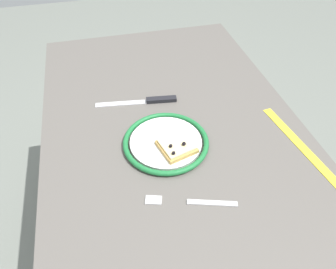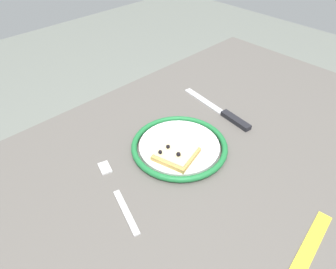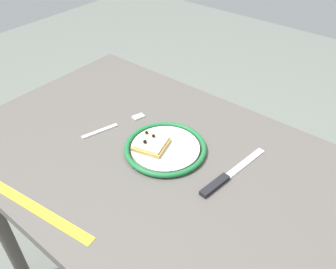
# 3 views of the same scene
# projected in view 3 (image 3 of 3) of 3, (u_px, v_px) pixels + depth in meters

# --- Properties ---
(dining_table) EXTENTS (1.17, 0.70, 0.76)m
(dining_table) POSITION_uv_depth(u_px,v_px,m) (168.00, 190.00, 0.96)
(dining_table) COLOR #5B5651
(dining_table) RESTS_ON ground_plane
(plate) EXTENTS (0.22, 0.22, 0.02)m
(plate) POSITION_uv_depth(u_px,v_px,m) (165.00, 148.00, 0.93)
(plate) COLOR white
(plate) RESTS_ON dining_table
(pizza_slice_near) EXTENTS (0.10, 0.10, 0.03)m
(pizza_slice_near) POSITION_uv_depth(u_px,v_px,m) (151.00, 144.00, 0.93)
(pizza_slice_near) COLOR tan
(pizza_slice_near) RESTS_ON plate
(knife) EXTENTS (0.05, 0.24, 0.01)m
(knife) POSITION_uv_depth(u_px,v_px,m) (223.00, 179.00, 0.85)
(knife) COLOR silver
(knife) RESTS_ON dining_table
(fork) EXTENTS (0.08, 0.20, 0.00)m
(fork) POSITION_uv_depth(u_px,v_px,m) (115.00, 125.00, 1.02)
(fork) COLOR silver
(fork) RESTS_ON dining_table
(measuring_tape) EXTENTS (0.34, 0.07, 0.00)m
(measuring_tape) POSITION_uv_depth(u_px,v_px,m) (34.00, 207.00, 0.78)
(measuring_tape) COLOR yellow
(measuring_tape) RESTS_ON dining_table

